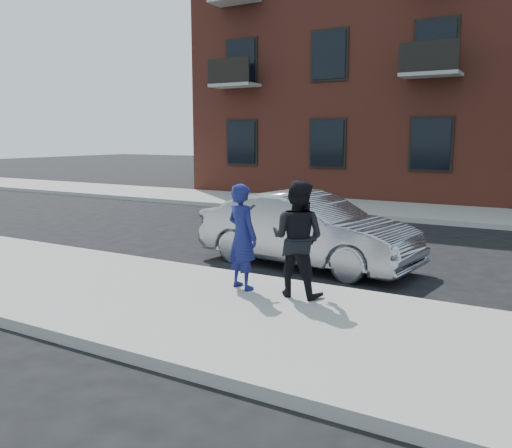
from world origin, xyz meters
The scene contains 8 objects.
ground centered at (0.00, 0.00, 0.00)m, with size 100.00×100.00×0.00m, color black.
near_sidewalk centered at (0.00, -0.25, 0.07)m, with size 50.00×3.50×0.15m, color gray.
near_curb centered at (0.00, 1.55, 0.07)m, with size 50.00×0.10×0.15m, color #999691.
far_sidewalk centered at (0.00, 11.25, 0.07)m, with size 50.00×3.50×0.15m, color gray.
far_curb centered at (0.00, 9.45, 0.07)m, with size 50.00×0.10×0.15m, color #999691.
silver_sedan centered at (0.09, 3.13, 0.70)m, with size 1.49×4.26×1.40m, color #999BA3.
man_hoodie centered at (0.11, 0.74, 0.96)m, with size 0.68×0.58×1.62m.
man_peacoat centered at (1.00, 0.83, 1.00)m, with size 0.84×0.66×1.70m.
Camera 1 is at (4.39, -6.13, 2.47)m, focal length 38.00 mm.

